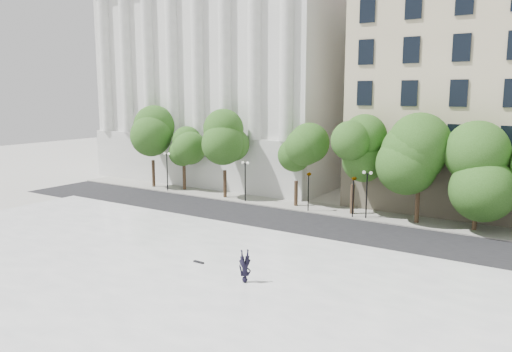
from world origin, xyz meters
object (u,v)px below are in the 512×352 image
object	(u,v)px
person_lying	(245,278)
skateboard	(199,262)
traffic_light_east	(354,177)
traffic_light_west	(309,172)

from	to	relation	value
person_lying	skateboard	size ratio (longest dim) A/B	2.44
traffic_light_east	skateboard	bearing A→B (deg)	-99.87
skateboard	traffic_light_east	bearing A→B (deg)	82.15
traffic_light_west	traffic_light_east	distance (m)	4.29
traffic_light_east	person_lying	xyz separation A→B (m)	(1.20, -18.25, -2.93)
traffic_light_west	skateboard	world-z (taller)	traffic_light_west
traffic_light_west	skateboard	xyz separation A→B (m)	(1.31, -17.16, -3.18)
person_lying	skateboard	world-z (taller)	person_lying
traffic_light_west	person_lying	bearing A→B (deg)	-73.25
traffic_light_west	person_lying	world-z (taller)	traffic_light_west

